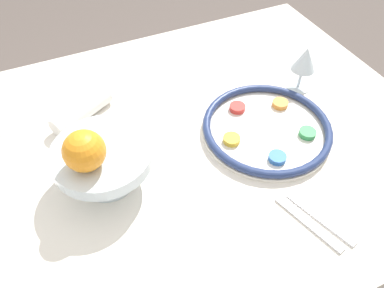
{
  "coord_description": "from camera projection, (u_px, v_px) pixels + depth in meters",
  "views": [
    {
      "loc": [
        0.15,
        0.6,
        1.42
      ],
      "look_at": [
        -0.1,
        0.06,
        0.76
      ],
      "focal_mm": 35.0,
      "sensor_mm": 36.0,
      "label": 1
    }
  ],
  "objects": [
    {
      "name": "fork_right",
      "position": [
        309.0,
        223.0,
        0.79
      ],
      "size": [
        0.07,
        0.17,
        0.01
      ],
      "color": "silver",
      "rests_on": "dining_table"
    },
    {
      "name": "fork_left",
      "position": [
        320.0,
        218.0,
        0.8
      ],
      "size": [
        0.07,
        0.17,
        0.01
      ],
      "color": "silver",
      "rests_on": "dining_table"
    },
    {
      "name": "orange_fruit",
      "position": [
        84.0,
        151.0,
        0.73
      ],
      "size": [
        0.09,
        0.09,
        0.09
      ],
      "color": "orange",
      "rests_on": "fruit_stand"
    },
    {
      "name": "ground_plane",
      "position": [
        163.0,
        274.0,
        1.46
      ],
      "size": [
        8.0,
        8.0,
        0.0
      ],
      "primitive_type": "plane",
      "color": "#564C47"
    },
    {
      "name": "seder_plate",
      "position": [
        267.0,
        128.0,
        0.96
      ],
      "size": [
        0.33,
        0.33,
        0.03
      ],
      "color": "silver",
      "rests_on": "dining_table"
    },
    {
      "name": "napkin_roll",
      "position": [
        82.0,
        111.0,
        0.99
      ],
      "size": [
        0.18,
        0.13,
        0.05
      ],
      "color": "white",
      "rests_on": "dining_table"
    },
    {
      "name": "wine_glass",
      "position": [
        305.0,
        61.0,
        1.03
      ],
      "size": [
        0.07,
        0.07,
        0.13
      ],
      "color": "silver",
      "rests_on": "dining_table"
    },
    {
      "name": "dining_table",
      "position": [
        157.0,
        227.0,
        1.19
      ],
      "size": [
        1.51,
        0.99,
        0.72
      ],
      "color": "silver",
      "rests_on": "ground_plane"
    },
    {
      "name": "fruit_stand",
      "position": [
        103.0,
        157.0,
        0.8
      ],
      "size": [
        0.22,
        0.22,
        0.11
      ],
      "color": "silver",
      "rests_on": "dining_table"
    }
  ]
}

